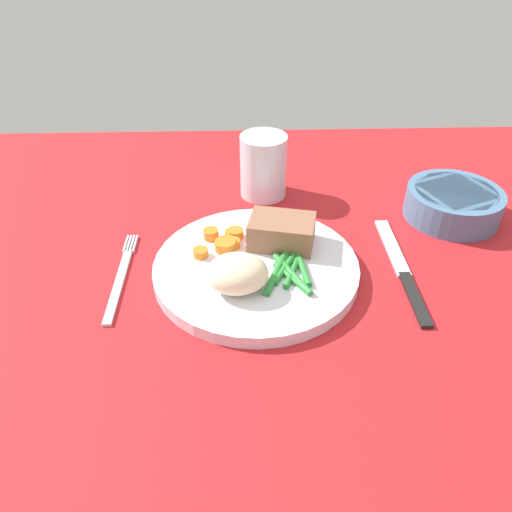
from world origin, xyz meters
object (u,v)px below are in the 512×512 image
at_px(fork, 121,276).
at_px(knife, 402,270).
at_px(dinner_plate, 256,268).
at_px(salad_bowl, 453,202).
at_px(water_glass, 263,170).
at_px(meat_portion, 282,232).

bearing_deg(fork, knife, 0.89).
height_order(dinner_plate, salad_bowl, salad_bowl).
xyz_separation_m(fork, salad_bowl, (0.44, 0.12, 0.02)).
distance_m(fork, water_glass, 0.27).
bearing_deg(fork, salad_bowl, 16.31).
bearing_deg(knife, water_glass, 132.15).
distance_m(meat_portion, water_glass, 0.15).
height_order(water_glass, salad_bowl, water_glass).
bearing_deg(knife, dinner_plate, -178.10).
xyz_separation_m(meat_portion, fork, (-0.19, -0.04, -0.03)).
relative_size(meat_portion, knife, 0.38).
bearing_deg(dinner_plate, knife, -0.92).
bearing_deg(dinner_plate, meat_portion, 49.40).
xyz_separation_m(knife, water_glass, (-0.16, 0.20, 0.04)).
bearing_deg(salad_bowl, knife, -129.93).
distance_m(dinner_plate, salad_bowl, 0.30).
distance_m(knife, water_glass, 0.26).
distance_m(dinner_plate, meat_portion, 0.06).
distance_m(meat_portion, fork, 0.20).
bearing_deg(salad_bowl, fork, -164.63).
bearing_deg(water_glass, salad_bowl, -15.78).
distance_m(meat_portion, salad_bowl, 0.26).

